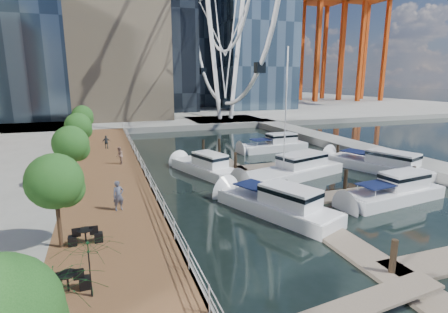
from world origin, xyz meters
TOP-DOWN VIEW (x-y plane):
  - ground at (0.00, 0.00)m, footprint 520.00×520.00m
  - boardwalk at (-9.00, 15.00)m, footprint 6.00×60.00m
  - seawall at (-6.00, 15.00)m, footprint 0.25×60.00m
  - land_far at (0.00, 102.00)m, footprint 200.00×114.00m
  - breakwater at (20.00, 20.00)m, footprint 4.00×60.00m
  - pier at (14.00, 52.00)m, footprint 14.00×12.00m
  - railing at (-6.10, 15.00)m, footprint 0.10×60.00m
  - floating_docks at (7.97, 9.98)m, footprint 16.00×34.00m
  - port_cranes at (67.67, 95.67)m, footprint 40.00×52.00m
  - street_trees at (-11.40, 14.00)m, footprint 2.60×42.60m
  - cafe_tables at (-10.40, -2.00)m, footprint 2.50×13.70m
  - yacht_foreground at (10.79, 5.83)m, footprint 9.44×3.55m
  - pedestrian_near at (-8.52, 8.07)m, footprint 0.78×0.63m
  - pedestrian_mid at (-7.82, 20.20)m, footprint 0.68×0.84m
  - pedestrian_far at (-8.83, 28.37)m, footprint 0.93×0.46m
  - moored_yachts at (7.38, 13.11)m, footprint 22.38×35.69m

SIDE VIEW (x-z plane):
  - ground at x=0.00m, z-range 0.00..0.00m
  - yacht_foreground at x=10.79m, z-range -1.07..1.07m
  - moored_yachts at x=7.38m, z-range -5.75..5.75m
  - floating_docks at x=7.97m, z-range -0.81..1.79m
  - boardwalk at x=-9.00m, z-range 0.00..1.00m
  - seawall at x=-6.00m, z-range 0.00..1.00m
  - land_far at x=0.00m, z-range 0.00..1.00m
  - breakwater at x=20.00m, z-range 0.00..1.00m
  - pier at x=14.00m, z-range 0.00..1.00m
  - cafe_tables at x=-10.40m, z-range 1.00..1.74m
  - railing at x=-6.10m, z-range 1.00..2.05m
  - pedestrian_far at x=-8.83m, z-range 1.00..2.54m
  - pedestrian_mid at x=-7.82m, z-range 1.00..2.65m
  - pedestrian_near at x=-8.52m, z-range 1.00..2.86m
  - street_trees at x=-11.40m, z-range 1.99..6.59m
  - port_cranes at x=67.67m, z-range 1.00..39.00m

